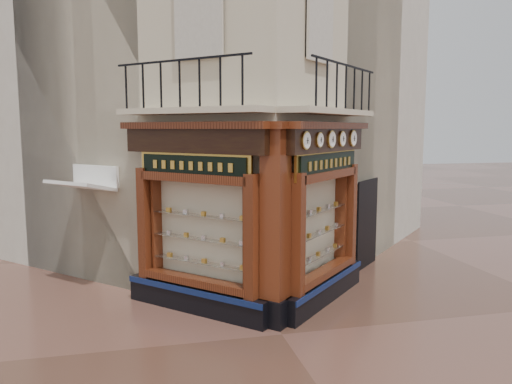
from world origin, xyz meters
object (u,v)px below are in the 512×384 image
object	(u,v)px
clock_b	(320,140)
awning	(85,289)
signboard_left	(193,166)
clock_c	(331,139)
clock_d	(342,139)
corner_pilaster	(275,228)
clock_e	(353,138)
signboard_right	(328,163)
clock_a	(306,140)

from	to	relation	value
clock_b	awning	bearing A→B (deg)	105.84
signboard_left	clock_c	bearing A→B (deg)	-138.05
clock_c	clock_d	distance (m)	0.59
clock_b	clock_d	world-z (taller)	clock_d
corner_pilaster	clock_e	distance (m)	3.37
awning	clock_e	bearing A→B (deg)	-147.97
clock_d	awning	world-z (taller)	clock_d
awning	corner_pilaster	bearing A→B (deg)	-174.29
clock_b	clock_e	size ratio (longest dim) A/B	0.80
clock_d	signboard_left	world-z (taller)	clock_d
clock_c	clock_e	size ratio (longest dim) A/B	0.97
clock_e	signboard_right	world-z (taller)	clock_e
awning	signboard_right	xyz separation A→B (m)	(5.35, -2.17, 3.10)
clock_c	signboard_right	size ratio (longest dim) A/B	0.17
clock_e	awning	size ratio (longest dim) A/B	0.25
awning	signboard_left	size ratio (longest dim) A/B	0.76
corner_pilaster	clock_d	xyz separation A→B (m)	(1.88, 1.28, 1.67)
clock_b	signboard_left	size ratio (longest dim) A/B	0.15
clock_c	clock_d	size ratio (longest dim) A/B	1.08
clock_b	clock_c	xyz separation A→B (m)	(0.42, 0.42, 0.00)
clock_c	signboard_right	bearing A→B (deg)	45.19
corner_pilaster	signboard_left	distance (m)	2.12
signboard_right	signboard_left	bearing A→B (deg)	135.00
clock_b	clock_a	bearing A→B (deg)	-180.00
clock_e	signboard_right	size ratio (longest dim) A/B	0.18
clock_e	awning	xyz separation A→B (m)	(-6.24, 1.44, -3.62)
clock_c	signboard_right	world-z (taller)	clock_c
signboard_left	clock_b	bearing A→B (deg)	-148.07
clock_d	corner_pilaster	bearing A→B (deg)	169.17
clock_c	signboard_left	bearing A→B (deg)	131.95
clock_a	signboard_right	bearing A→B (deg)	4.76
signboard_left	signboard_right	size ratio (longest dim) A/B	0.93
signboard_left	clock_d	bearing A→B (deg)	-130.50
clock_a	clock_b	distance (m)	0.62
clock_e	awning	distance (m)	7.36
clock_d	signboard_left	xyz separation A→B (m)	(-3.34, -0.26, -0.52)
clock_e	signboard_left	distance (m)	3.91
corner_pilaster	signboard_right	distance (m)	2.12
clock_a	clock_d	size ratio (longest dim) A/B	1.01
clock_a	clock_e	size ratio (longest dim) A/B	0.91
signboard_right	corner_pilaster	bearing A→B (deg)	169.75
corner_pilaster	clock_d	world-z (taller)	corner_pilaster
clock_e	clock_d	bearing A→B (deg)	-180.00
clock_d	signboard_left	size ratio (longest dim) A/B	0.17
clock_d	awning	distance (m)	7.07
signboard_right	awning	bearing A→B (deg)	112.93
signboard_left	clock_a	bearing A→B (deg)	-161.23
clock_c	signboard_right	distance (m)	0.54
corner_pilaster	clock_e	xyz separation A→B (m)	(2.35, 1.75, 1.67)
corner_pilaster	awning	bearing A→B (deg)	95.71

